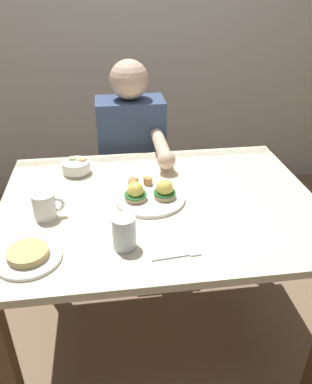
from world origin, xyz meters
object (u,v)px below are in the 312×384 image
at_px(eggs_benedict_plate, 149,194).
at_px(diner_person, 133,157).
at_px(dining_table, 160,224).
at_px(fork, 179,256).
at_px(side_plate, 28,256).
at_px(fruit_bowl, 76,167).
at_px(coffee_mug, 45,205).
at_px(water_glass_near, 124,234).

height_order(eggs_benedict_plate, diner_person, diner_person).
distance_m(dining_table, fork, 0.35).
bearing_deg(side_plate, fruit_bowl, 77.80).
relative_size(side_plate, diner_person, 0.18).
height_order(eggs_benedict_plate, side_plate, eggs_benedict_plate).
bearing_deg(fruit_bowl, dining_table, -40.85).
xyz_separation_m(dining_table, fruit_bowl, (-0.32, 0.28, 0.14)).
distance_m(dining_table, side_plate, 0.54).
xyz_separation_m(eggs_benedict_plate, diner_person, (-0.02, 0.59, -0.11)).
bearing_deg(side_plate, fork, -5.92).
xyz_separation_m(coffee_mug, diner_person, (0.36, 0.66, -0.14)).
distance_m(fruit_bowl, fork, 0.69).
relative_size(fork, diner_person, 0.14).
relative_size(fruit_bowl, diner_person, 0.11).
distance_m(fork, water_glass_near, 0.18).
height_order(dining_table, side_plate, side_plate).
relative_size(fruit_bowl, fork, 0.77).
relative_size(coffee_mug, fork, 0.72).
bearing_deg(fruit_bowl, diner_person, 50.51).
xyz_separation_m(water_glass_near, diner_person, (0.10, 0.86, -0.14)).
bearing_deg(side_plate, dining_table, 32.65).
distance_m(water_glass_near, diner_person, 0.88).
relative_size(fruit_bowl, side_plate, 0.60).
bearing_deg(water_glass_near, eggs_benedict_plate, 67.73).
bearing_deg(coffee_mug, dining_table, 7.68).
bearing_deg(fruit_bowl, fork, -61.28).
height_order(coffee_mug, side_plate, coffee_mug).
xyz_separation_m(fork, water_glass_near, (-0.16, 0.07, 0.05)).
bearing_deg(fork, eggs_benedict_plate, 98.29).
xyz_separation_m(fruit_bowl, coffee_mug, (-0.09, -0.33, 0.02)).
xyz_separation_m(coffee_mug, side_plate, (-0.03, -0.23, -0.04)).
distance_m(fork, side_plate, 0.46).
distance_m(fruit_bowl, water_glass_near, 0.57).
distance_m(dining_table, water_glass_near, 0.34).
bearing_deg(water_glass_near, diner_person, 83.66).
xyz_separation_m(dining_table, coffee_mug, (-0.41, -0.06, 0.16)).
distance_m(fruit_bowl, coffee_mug, 0.35).
relative_size(dining_table, fruit_bowl, 10.00).
xyz_separation_m(fork, diner_person, (-0.07, 0.93, -0.09)).
bearing_deg(dining_table, coffee_mug, -172.32).
height_order(fork, diner_person, diner_person).
relative_size(dining_table, fork, 7.69).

